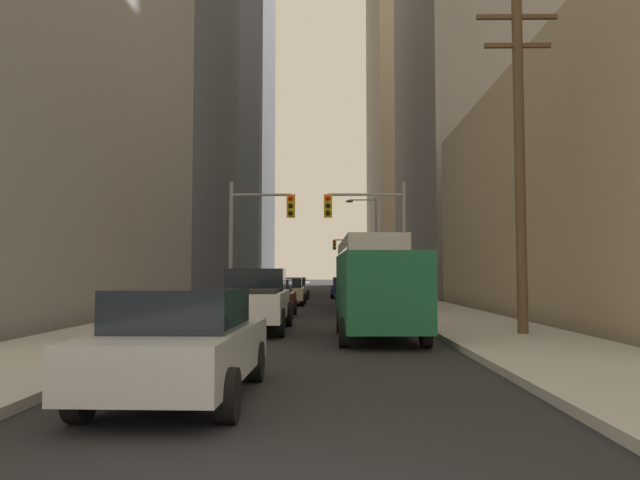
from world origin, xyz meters
name	(u,v)px	position (x,y,z in m)	size (l,w,h in m)	color
sidewalk_left	(263,293)	(-5.28, 50.00, 0.07)	(3.76, 160.00, 0.15)	#9E9E99
sidewalk_right	(381,293)	(5.28, 50.00, 0.07)	(3.76, 160.00, 0.15)	#9E9E99
city_bus	(367,270)	(2.43, 25.96, 1.93)	(2.71, 11.54, 3.40)	silver
pickup_truck_white	(253,300)	(-1.83, 14.79, 0.93)	(2.20, 5.44, 1.90)	white
cargo_van_green	(378,291)	(1.79, 12.33, 1.29)	(2.16, 5.27, 2.26)	#195938
sedan_silver	(182,343)	(-1.57, 4.85, 0.77)	(1.95, 4.24, 1.52)	#B7BABF
sedan_maroon	(271,298)	(-1.83, 20.70, 0.77)	(1.95, 4.22, 1.52)	maroon
sedan_beige	(288,291)	(-1.77, 30.19, 0.77)	(1.95, 4.24, 1.52)	#C6B793
sedan_grey	(295,288)	(-1.80, 37.96, 0.77)	(1.95, 4.24, 1.52)	slate
sedan_navy	(344,287)	(1.68, 40.41, 0.77)	(1.95, 4.21, 1.52)	#141E4C
traffic_signal_near_left	(258,225)	(-2.73, 23.83, 4.01)	(3.05, 0.44, 6.00)	gray
traffic_signal_near_right	(369,224)	(2.38, 23.83, 4.04)	(3.79, 0.44, 6.00)	gray
traffic_signal_far_right	(349,253)	(2.73, 59.76, 4.01)	(3.04, 0.44, 6.00)	gray
utility_pole_right	(520,155)	(5.65, 12.56, 4.96)	(2.20, 0.28, 9.37)	brown
street_lamp_right	(371,237)	(3.73, 40.86, 4.53)	(2.33, 0.32, 7.50)	gray
building_left_mid_office	(111,99)	(-17.50, 44.92, 16.28)	(18.08, 21.98, 32.56)	#4C515B
building_left_far_tower	(207,46)	(-18.25, 87.28, 37.33)	(19.23, 24.34, 74.66)	#4C515B
building_right_mid_block	(504,114)	(16.18, 48.79, 15.99)	(16.62, 24.25, 31.97)	gray
building_right_far_highrise	(436,57)	(17.86, 89.53, 36.37)	(20.46, 27.67, 72.74)	tan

